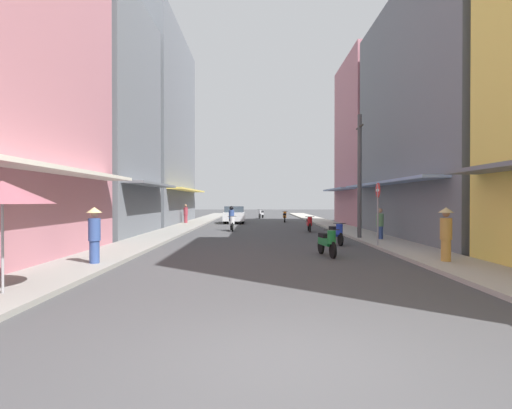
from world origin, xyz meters
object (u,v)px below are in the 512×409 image
Objects in this scene: motorbike_white at (231,220)px; pedestrian_crossing at (445,233)px; vendor_umbrella at (1,192)px; motorbike_red at (308,224)px; motorbike_orange at (284,216)px; parked_car at (233,215)px; street_sign_no_entry at (377,206)px; motorbike_blue at (335,233)px; pedestrian_midway at (379,225)px; motorbike_green at (326,242)px; pedestrian_far at (93,233)px; utility_pole at (358,176)px; motorbike_silver at (260,214)px; pedestrian_foreground at (185,214)px.

pedestrian_crossing is at bearing -62.45° from motorbike_white.
motorbike_red is at bearing 64.54° from vendor_umbrella.
parked_car is at bearing -156.80° from motorbike_orange.
motorbike_white is 8.89m from parked_car.
pedestrian_crossing is 11.48m from vendor_umbrella.
motorbike_orange is at bearing 93.53° from motorbike_red.
motorbike_orange is 1.05× the size of pedestrian_crossing.
motorbike_blue is at bearing 137.92° from street_sign_no_entry.
motorbike_orange is 1.15× the size of pedestrian_midway.
pedestrian_crossing is (2.16, -5.75, 0.47)m from motorbike_blue.
motorbike_blue is 6.16m from pedestrian_crossing.
vendor_umbrella reaches higher than pedestrian_crossing.
motorbike_green is 1.15× the size of pedestrian_midway.
motorbike_orange is (-0.92, 18.87, 0.00)m from motorbike_blue.
motorbike_white is 1.04× the size of pedestrian_far.
vendor_umbrella is at bearing -133.61° from pedestrian_midway.
motorbike_orange is (0.13, 22.67, 0.00)m from motorbike_green.
motorbike_red is at bearing 108.30° from utility_pole.
street_sign_no_entry reaches higher than pedestrian_crossing.
motorbike_white reaches higher than pedestrian_midway.
pedestrian_far is 12.94m from pedestrian_midway.
pedestrian_midway is at bearing 71.45° from street_sign_no_entry.
street_sign_no_entry is at bearing 99.09° from pedestrian_crossing.
utility_pole is 3.64m from street_sign_no_entry.
pedestrian_crossing reaches higher than motorbike_orange.
parked_car is (-2.39, -9.53, 0.24)m from motorbike_silver.
vendor_umbrella reaches higher than motorbike_white.
motorbike_orange is at bearing 100.61° from pedestrian_midway.
street_sign_no_entry reaches higher than pedestrian_midway.
motorbike_green is at bearing -94.28° from motorbike_red.
pedestrian_midway is at bearing 88.45° from pedestrian_crossing.
motorbike_silver is 0.43× the size of parked_car.
motorbike_blue is at bearing -72.53° from parked_car.
pedestrian_foreground reaches higher than motorbike_blue.
motorbike_orange is 11.55m from motorbike_white.
street_sign_no_entry reaches higher than pedestrian_far.
motorbike_silver is at bearing 80.91° from pedestrian_far.
utility_pole reaches higher than motorbike_blue.
vendor_umbrella is (-3.40, -18.04, 1.39)m from motorbike_white.
utility_pole is (-0.80, 0.65, 2.35)m from pedestrian_midway.
pedestrian_far is at bearing -139.94° from utility_pole.
parked_car is (-4.42, -1.90, 0.24)m from motorbike_orange.
street_sign_no_entry is (6.50, -9.39, 1.01)m from motorbike_white.
motorbike_red is 1.00× the size of motorbike_white.
parked_car reaches higher than motorbike_red.
pedestrian_foreground is 0.27× the size of utility_pole.
motorbike_white is 18.41m from vendor_umbrella.
pedestrian_midway is 2.99m from street_sign_no_entry.
pedestrian_crossing is (5.11, -32.25, 0.47)m from motorbike_silver.
motorbike_green and motorbike_red have the same top height.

